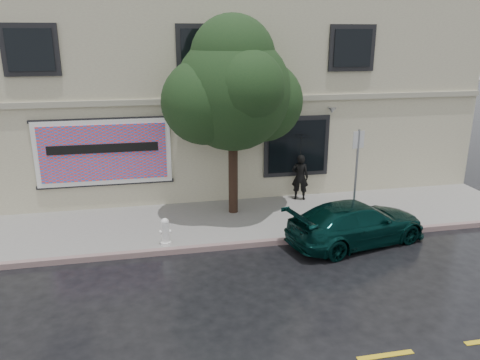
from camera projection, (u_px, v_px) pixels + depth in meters
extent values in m
plane|color=black|center=(232.00, 275.00, 11.41)|extent=(90.00, 90.00, 0.00)
cube|color=gray|center=(213.00, 223.00, 14.43)|extent=(20.00, 3.50, 0.15)
cube|color=slate|center=(222.00, 247.00, 12.79)|extent=(20.00, 0.18, 0.16)
cube|color=beige|center=(190.00, 90.00, 18.79)|extent=(20.00, 8.00, 7.00)
cube|color=#9E9984|center=(203.00, 101.00, 14.98)|extent=(20.00, 0.12, 0.18)
cube|color=black|center=(296.00, 146.00, 16.08)|extent=(2.30, 0.10, 2.10)
cube|color=black|center=(297.00, 147.00, 16.03)|extent=(2.00, 0.05, 1.80)
cube|color=black|center=(30.00, 50.00, 13.49)|extent=(1.30, 0.05, 1.20)
cube|color=black|center=(202.00, 49.00, 14.45)|extent=(1.30, 0.05, 1.20)
cube|color=black|center=(353.00, 48.00, 15.41)|extent=(1.30, 0.05, 1.20)
cube|color=white|center=(104.00, 153.00, 14.80)|extent=(4.20, 0.06, 2.10)
cube|color=#F33C36|center=(104.00, 153.00, 14.76)|extent=(3.90, 0.04, 1.80)
cube|color=black|center=(107.00, 184.00, 15.14)|extent=(4.30, 0.10, 0.10)
cube|color=black|center=(101.00, 120.00, 14.51)|extent=(4.30, 0.10, 0.10)
cube|color=black|center=(103.00, 148.00, 14.69)|extent=(3.40, 0.02, 0.28)
imported|color=black|center=(357.00, 223.00, 13.03)|extent=(4.40, 2.70, 1.19)
imported|color=black|center=(300.00, 177.00, 16.05)|extent=(0.69, 0.59, 1.59)
imported|color=black|center=(301.00, 145.00, 15.72)|extent=(1.13, 1.13, 0.65)
cylinder|color=#332216|center=(233.00, 172.00, 14.71)|extent=(0.29, 0.29, 2.69)
sphere|color=black|center=(233.00, 92.00, 13.98)|extent=(3.50, 3.50, 3.50)
cylinder|color=white|center=(166.00, 243.00, 12.75)|extent=(0.29, 0.29, 0.08)
cylinder|color=white|center=(165.00, 232.00, 12.66)|extent=(0.21, 0.21, 0.54)
sphere|color=white|center=(165.00, 222.00, 12.57)|extent=(0.21, 0.21, 0.21)
cylinder|color=white|center=(165.00, 232.00, 12.65)|extent=(0.31, 0.10, 0.10)
cylinder|color=gray|center=(355.00, 181.00, 13.26)|extent=(0.06, 0.06, 2.98)
cube|color=silver|center=(359.00, 140.00, 12.90)|extent=(0.36, 0.10, 0.48)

